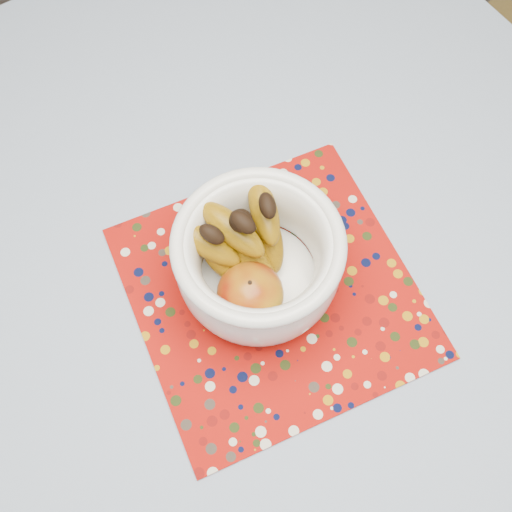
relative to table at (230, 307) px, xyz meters
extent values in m
plane|color=#2D2826|center=(0.00, 0.00, -0.67)|extent=(4.00, 4.00, 0.00)
cube|color=olive|center=(0.00, 0.00, 0.06)|extent=(1.20, 1.20, 0.04)
cylinder|color=olive|center=(0.53, 0.53, -0.32)|extent=(0.06, 0.06, 0.71)
cylinder|color=brown|center=(0.65, 0.24, -0.43)|extent=(0.04, 0.04, 0.49)
cylinder|color=brown|center=(1.02, 0.32, -0.43)|extent=(0.04, 0.04, 0.49)
cube|color=#6377A5|center=(0.00, 0.00, 0.08)|extent=(1.32, 1.32, 0.01)
cube|color=#9C0E08|center=(0.05, -0.04, 0.09)|extent=(0.42, 0.42, 0.00)
cylinder|color=white|center=(0.04, -0.02, 0.10)|extent=(0.11, 0.11, 0.01)
cylinder|color=white|center=(0.04, -0.02, 0.11)|extent=(0.16, 0.16, 0.01)
torus|color=white|center=(0.04, -0.02, 0.21)|extent=(0.21, 0.21, 0.02)
ellipsoid|color=#6F1604|center=(0.01, -0.05, 0.15)|extent=(0.08, 0.08, 0.08)
sphere|color=black|center=(0.03, 0.01, 0.23)|extent=(0.03, 0.03, 0.03)
camera|label=1|loc=(-0.13, -0.28, 0.85)|focal=42.00mm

